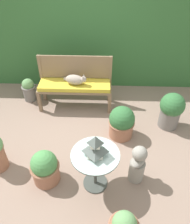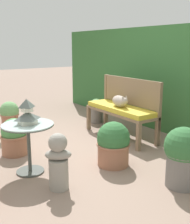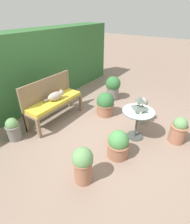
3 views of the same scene
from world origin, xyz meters
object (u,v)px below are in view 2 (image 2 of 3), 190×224
Objects in this scene: cat at (120,101)px; potted_plant_table_near at (113,144)px; garden_bust at (58,162)px; potted_plant_table_far at (10,118)px; potted_plant_bench_left at (96,110)px; garden_bench at (120,111)px; potted_plant_bench_right at (183,155)px; pagoda_birdhouse at (27,113)px; potted_plant_path_edge at (14,137)px; patio_table at (28,135)px.

cat is 0.78× the size of potted_plant_table_near.
garden_bust reaches higher than potted_plant_table_far.
potted_plant_table_far is 1.07× the size of potted_plant_table_near.
garden_bust reaches higher than potted_plant_bench_left.
garden_bench is 1.03m from potted_plant_bench_left.
potted_plant_bench_right reaches higher than potted_plant_table_far.
garden_bust is at bearing -3.51° from potted_plant_table_far.
potted_plant_bench_right reaches higher than potted_plant_bench_left.
potted_plant_bench_right is (0.88, 0.28, 0.08)m from potted_plant_table_near.
cat reaches higher than potted_plant_bench_right.
garden_bench is at bearing 104.41° from pagoda_birdhouse.
potted_plant_bench_right reaches higher than garden_bench.
potted_plant_bench_left is (0.00, 1.76, -0.09)m from potted_plant_table_far.
potted_plant_bench_right reaches higher than potted_plant_path_edge.
potted_plant_table_near is 0.92m from potted_plant_bench_right.
patio_table is at bearing 133.31° from garden_bust.
cat is 1.82m from potted_plant_bench_right.
potted_plant_table_far is (-2.03, 0.12, 0.02)m from garden_bust.
pagoda_birdhouse is at bearing 116.57° from patio_table.
garden_bust is at bearing 10.65° from pagoda_birdhouse.
patio_table is at bearing -64.98° from cat.
potted_plant_table_near reaches higher than garden_bench.
patio_table is at bearing -3.71° from potted_plant_path_edge.
potted_plant_table_far is at bearing -122.30° from garden_bench.
potted_plant_table_far is at bearing -159.31° from potted_plant_bench_right.
patio_table reaches higher than potted_plant_table_near.
patio_table is at bearing -63.43° from pagoda_birdhouse.
garden_bench is at bearing 162.88° from potted_plant_bench_right.
pagoda_birdhouse is (-0.00, 0.00, 0.26)m from patio_table.
potted_plant_path_edge is at bearing 125.50° from garden_bust.
cat reaches higher than potted_plant_table_near.
potted_plant_path_edge reaches higher than potted_plant_bench_left.
potted_plant_table_near is 0.86× the size of potted_plant_bench_right.
garden_bench is at bearing 139.61° from cat.
patio_table is (0.46, -1.80, 0.03)m from garden_bench.
garden_bench is at bearing 104.41° from patio_table.
garden_bench is 1.86m from patio_table.
garden_bench is 2.43× the size of potted_plant_table_near.
pagoda_birdhouse is 0.49× the size of potted_plant_table_far.
garden_bust is 0.93× the size of potted_plant_bench_right.
potted_plant_table_far is 0.92× the size of potted_plant_bench_right.
garden_bench reaches higher than potted_plant_path_edge.
potted_plant_bench_left is (-1.01, 0.22, -0.38)m from cat.
potted_plant_bench_right is (1.97, 1.22, 0.11)m from potted_plant_path_edge.
cat is at bearing 63.94° from garden_bust.
potted_plant_table_near is (1.86, 0.75, -0.05)m from potted_plant_table_far.
patio_table is at bearing -53.90° from potted_plant_bench_left.
cat is 1.50× the size of pagoda_birdhouse.
potted_plant_bench_left is (-1.45, 1.99, -0.50)m from pagoda_birdhouse.
potted_plant_table_near is (-0.17, 0.88, -0.03)m from garden_bust.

